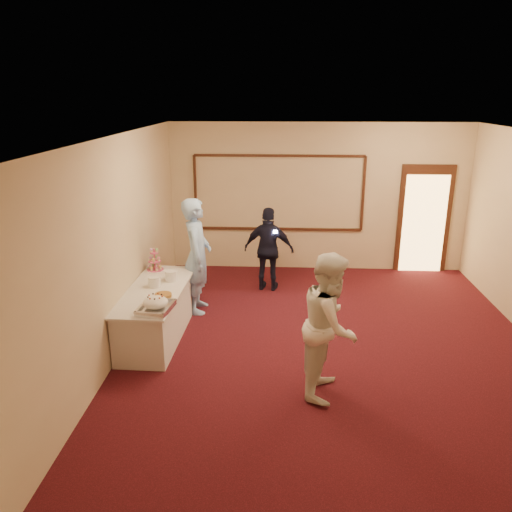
% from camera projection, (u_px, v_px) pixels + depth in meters
% --- Properties ---
extents(floor, '(7.00, 7.00, 0.00)m').
position_uv_depth(floor, '(330.00, 348.00, 7.27)').
color(floor, black).
rests_on(floor, ground).
extents(room_walls, '(6.04, 7.04, 3.02)m').
position_uv_depth(room_walls, '(337.00, 212.00, 6.63)').
color(room_walls, beige).
rests_on(room_walls, floor).
extents(wall_molding, '(3.45, 0.04, 1.55)m').
position_uv_depth(wall_molding, '(279.00, 193.00, 10.10)').
color(wall_molding, '#311B0E').
rests_on(wall_molding, room_walls).
extents(doorway, '(1.05, 0.07, 2.20)m').
position_uv_depth(doorway, '(424.00, 220.00, 10.11)').
color(doorway, '#311B0E').
rests_on(doorway, floor).
extents(buffet_table, '(0.88, 2.13, 0.77)m').
position_uv_depth(buffet_table, '(157.00, 313.00, 7.49)').
color(buffet_table, silver).
rests_on(buffet_table, floor).
extents(pavlova_tray, '(0.46, 0.61, 0.21)m').
position_uv_depth(pavlova_tray, '(156.00, 304.00, 6.62)').
color(pavlova_tray, '#B6B8BE').
rests_on(pavlova_tray, buffet_table).
extents(cupcake_stand, '(0.27, 0.27, 0.40)m').
position_uv_depth(cupcake_stand, '(155.00, 262.00, 8.13)').
color(cupcake_stand, '#DF4E84').
rests_on(cupcake_stand, buffet_table).
extents(plate_stack_a, '(0.19, 0.19, 0.16)m').
position_uv_depth(plate_stack_a, '(154.00, 282.00, 7.45)').
color(plate_stack_a, white).
rests_on(plate_stack_a, buffet_table).
extents(plate_stack_b, '(0.20, 0.20, 0.16)m').
position_uv_depth(plate_stack_b, '(171.00, 276.00, 7.68)').
color(plate_stack_b, white).
rests_on(plate_stack_b, buffet_table).
extents(tart, '(0.28, 0.28, 0.06)m').
position_uv_depth(tart, '(163.00, 296.00, 7.06)').
color(tart, white).
rests_on(tart, buffet_table).
extents(man, '(0.50, 0.73, 1.94)m').
position_uv_depth(man, '(197.00, 256.00, 8.23)').
color(man, '#90BBF4').
rests_on(man, floor).
extents(woman, '(0.87, 1.01, 1.79)m').
position_uv_depth(woman, '(330.00, 325.00, 5.96)').
color(woman, white).
rests_on(woman, floor).
extents(guest, '(0.97, 0.52, 1.57)m').
position_uv_depth(guest, '(269.00, 249.00, 9.20)').
color(guest, black).
rests_on(guest, floor).
extents(camera_flash, '(0.08, 0.06, 0.05)m').
position_uv_depth(camera_flash, '(275.00, 232.00, 8.94)').
color(camera_flash, white).
rests_on(camera_flash, guest).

